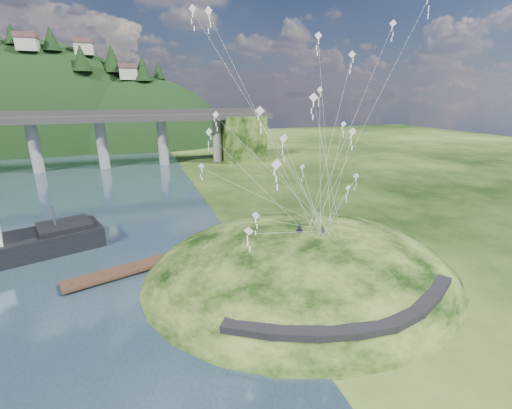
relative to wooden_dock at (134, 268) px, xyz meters
name	(u,v)px	position (x,y,z in m)	size (l,w,h in m)	color
ground	(238,292)	(9.75, -7.95, -0.46)	(320.00, 320.00, 0.00)	black
grass_hill	(301,282)	(17.75, -5.95, -1.96)	(36.00, 32.00, 13.00)	black
footpath	(362,316)	(17.21, -17.69, 1.62)	(22.29, 5.84, 0.83)	black
bridge	(57,133)	(-16.71, 62.12, 9.24)	(160.00, 11.00, 15.00)	#2D2B2B
far_ridge	(41,166)	(-33.83, 114.22, -7.90)	(153.00, 70.00, 94.50)	black
wooden_dock	(134,268)	(0.00, 0.00, 0.00)	(14.67, 6.39, 1.04)	#362016
kite_flyers	(304,224)	(17.50, -6.67, 5.42)	(3.17, 1.85, 1.91)	#23232F
kite_swarm	(300,123)	(17.00, -5.66, 15.75)	(20.08, 14.33, 21.63)	white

